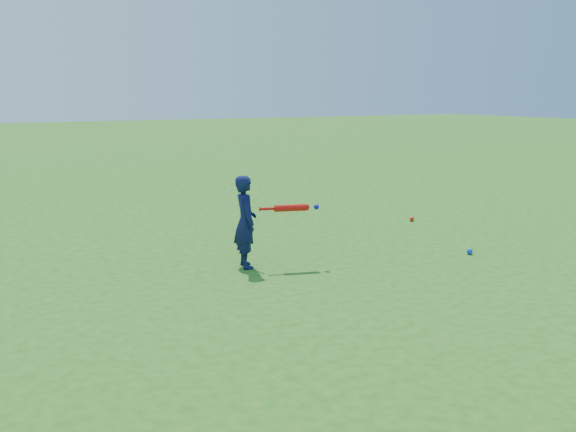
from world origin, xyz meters
The scene contains 5 objects.
ground centered at (0.00, 0.00, 0.00)m, with size 80.00×80.00×0.00m, color #226016.
child centered at (-0.53, -0.38, 0.53)m, with size 0.39×0.26×1.07m, color #0D1340.
ground_ball_red centered at (2.89, 0.81, 0.04)m, with size 0.07×0.07×0.07m, color red.
ground_ball_blue centered at (2.16, -1.19, 0.04)m, with size 0.08×0.08×0.08m, color blue.
bat_swing centered at (-0.02, -0.57, 0.68)m, with size 0.69×0.24×0.08m.
Camera 1 is at (-3.54, -6.92, 1.98)m, focal length 40.00 mm.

